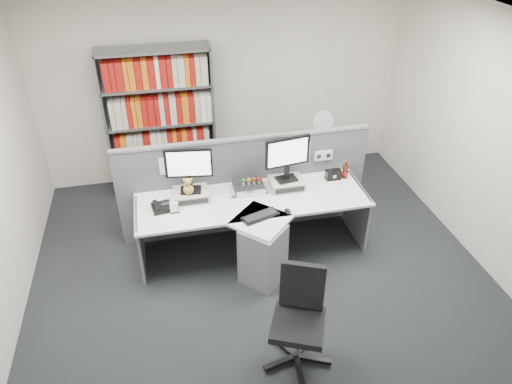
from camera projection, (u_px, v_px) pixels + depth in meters
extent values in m
plane|color=#26292C|center=(269.00, 297.00, 5.05)|extent=(5.50, 5.50, 0.00)
cube|color=silver|center=(223.00, 85.00, 6.56)|extent=(5.00, 0.04, 2.70)
cube|color=white|center=(275.00, 40.00, 3.58)|extent=(5.00, 5.50, 0.04)
cube|color=#565A62|center=(245.00, 186.00, 5.73)|extent=(3.00, 0.05, 1.25)
cube|color=#959499|center=(245.00, 139.00, 5.39)|extent=(3.00, 0.07, 0.03)
cube|color=white|center=(323.00, 155.00, 5.70)|extent=(0.22, 0.04, 0.12)
cube|color=white|center=(166.00, 164.00, 5.32)|extent=(0.16, 0.00, 0.22)
cube|color=white|center=(202.00, 161.00, 5.39)|extent=(0.16, 0.00, 0.22)
cube|color=white|center=(304.00, 150.00, 5.60)|extent=(0.16, 0.00, 0.22)
cube|color=white|center=(253.00, 200.00, 5.34)|extent=(2.60, 0.80, 0.03)
cube|color=white|center=(261.00, 221.00, 5.01)|extent=(0.74, 0.74, 0.03)
cube|color=gray|center=(263.00, 254.00, 5.11)|extent=(0.57, 0.57, 0.69)
cube|color=gray|center=(140.00, 240.00, 5.29)|extent=(0.03, 0.70, 0.72)
cube|color=gray|center=(356.00, 211.00, 5.76)|extent=(0.03, 0.70, 0.72)
cube|color=gray|center=(247.00, 208.00, 5.83)|extent=(2.50, 0.02, 0.45)
cube|color=beige|center=(191.00, 195.00, 5.31)|extent=(0.38, 0.30, 0.10)
cube|color=black|center=(193.00, 202.00, 5.19)|extent=(0.34, 0.01, 0.06)
cube|color=beige|center=(286.00, 183.00, 5.51)|extent=(0.38, 0.30, 0.10)
cube|color=black|center=(290.00, 190.00, 5.39)|extent=(0.34, 0.01, 0.06)
cube|color=black|center=(191.00, 190.00, 5.28)|extent=(0.25, 0.19, 0.02)
cube|color=black|center=(190.00, 183.00, 5.23)|extent=(0.05, 0.04, 0.18)
cube|color=black|center=(188.00, 163.00, 5.09)|extent=(0.51, 0.11, 0.34)
cube|color=#C3DBFD|center=(189.00, 164.00, 5.08)|extent=(0.46, 0.07, 0.29)
cube|color=black|center=(287.00, 179.00, 5.48)|extent=(0.25, 0.20, 0.02)
cube|color=black|center=(287.00, 172.00, 5.43)|extent=(0.06, 0.04, 0.19)
cube|color=black|center=(288.00, 152.00, 5.29)|extent=(0.52, 0.12, 0.35)
cube|color=#C3DBFD|center=(288.00, 153.00, 5.27)|extent=(0.47, 0.08, 0.29)
cube|color=black|center=(249.00, 187.00, 5.46)|extent=(0.33, 0.29, 0.09)
cube|color=silver|center=(251.00, 194.00, 5.34)|extent=(0.33, 0.01, 0.08)
cylinder|color=beige|center=(244.00, 184.00, 5.40)|extent=(0.03, 0.03, 0.03)
sphere|color=#19721E|center=(244.00, 180.00, 5.38)|extent=(0.05, 0.05, 0.05)
cylinder|color=beige|center=(249.00, 183.00, 5.41)|extent=(0.03, 0.03, 0.03)
sphere|color=orange|center=(249.00, 180.00, 5.39)|extent=(0.05, 0.05, 0.05)
cylinder|color=beige|center=(254.00, 182.00, 5.42)|extent=(0.03, 0.03, 0.03)
sphere|color=#593319|center=(254.00, 179.00, 5.40)|extent=(0.05, 0.05, 0.05)
cylinder|color=beige|center=(259.00, 182.00, 5.43)|extent=(0.03, 0.03, 0.03)
sphere|color=#A5140F|center=(259.00, 179.00, 5.41)|extent=(0.05, 0.05, 0.05)
cube|color=black|center=(260.00, 216.00, 5.04)|extent=(0.43, 0.27, 0.02)
cube|color=black|center=(260.00, 215.00, 5.03)|extent=(0.37, 0.22, 0.01)
ellipsoid|color=black|center=(288.00, 211.00, 5.09)|extent=(0.07, 0.11, 0.04)
cube|color=black|center=(162.00, 207.00, 5.14)|extent=(0.23, 0.22, 0.06)
cube|color=black|center=(156.00, 205.00, 5.10)|extent=(0.07, 0.17, 0.03)
cube|color=black|center=(166.00, 204.00, 5.14)|extent=(0.10, 0.07, 0.01)
cube|color=black|center=(175.00, 211.00, 5.11)|extent=(0.10, 0.06, 0.02)
cube|color=white|center=(174.00, 208.00, 5.06)|extent=(0.09, 0.04, 0.10)
cube|color=white|center=(174.00, 206.00, 5.10)|extent=(0.09, 0.04, 0.10)
sphere|color=gold|center=(189.00, 189.00, 5.20)|extent=(0.11, 0.11, 0.11)
sphere|color=gold|center=(188.00, 182.00, 5.15)|extent=(0.08, 0.08, 0.08)
sphere|color=gold|center=(184.00, 180.00, 5.13)|extent=(0.03, 0.03, 0.03)
sphere|color=gold|center=(191.00, 179.00, 5.14)|extent=(0.03, 0.03, 0.03)
cube|color=black|center=(333.00, 175.00, 5.66)|extent=(0.18, 0.10, 0.12)
cylinder|color=#3F190A|center=(345.00, 172.00, 5.66)|extent=(0.07, 0.07, 0.17)
cylinder|color=#A5140F|center=(345.00, 173.00, 5.67)|extent=(0.07, 0.07, 0.05)
cylinder|color=#3F190A|center=(346.00, 164.00, 5.60)|extent=(0.03, 0.03, 0.05)
cylinder|color=#A5140F|center=(346.00, 161.00, 5.59)|extent=(0.03, 0.03, 0.01)
cube|color=slate|center=(107.00, 128.00, 6.22)|extent=(0.03, 0.40, 2.00)
cube|color=slate|center=(212.00, 118.00, 6.47)|extent=(0.03, 0.40, 2.00)
cube|color=slate|center=(160.00, 117.00, 6.50)|extent=(1.40, 0.02, 2.00)
cube|color=slate|center=(168.00, 185.00, 6.88)|extent=(1.38, 0.40, 0.03)
cube|color=slate|center=(165.00, 155.00, 6.61)|extent=(1.38, 0.40, 0.03)
cube|color=slate|center=(161.00, 122.00, 6.34)|extent=(1.38, 0.40, 0.03)
cube|color=slate|center=(156.00, 85.00, 6.06)|extent=(1.38, 0.40, 0.03)
cube|color=slate|center=(152.00, 49.00, 5.81)|extent=(1.38, 0.40, 0.03)
cube|color=#A5140F|center=(167.00, 175.00, 6.75)|extent=(1.24, 0.28, 0.36)
cube|color=orange|center=(163.00, 143.00, 6.48)|extent=(1.24, 0.28, 0.36)
cube|color=beige|center=(159.00, 109.00, 6.21)|extent=(1.24, 0.28, 0.36)
cube|color=white|center=(155.00, 71.00, 5.93)|extent=(1.24, 0.28, 0.36)
cube|color=slate|center=(318.00, 165.00, 6.71)|extent=(0.45, 0.60, 0.70)
cube|color=black|center=(327.00, 165.00, 6.38)|extent=(0.40, 0.02, 0.28)
cube|color=black|center=(325.00, 185.00, 6.55)|extent=(0.40, 0.02, 0.28)
cylinder|color=white|center=(320.00, 142.00, 6.52)|extent=(0.17, 0.17, 0.03)
cylinder|color=white|center=(321.00, 135.00, 6.46)|extent=(0.03, 0.03, 0.17)
cylinder|color=white|center=(323.00, 121.00, 6.32)|extent=(0.28, 0.09, 0.28)
cylinder|color=silver|center=(322.00, 120.00, 6.35)|extent=(0.28, 0.08, 0.28)
cylinder|color=silver|center=(297.00, 342.00, 4.26)|extent=(0.05, 0.05, 0.39)
cube|color=black|center=(298.00, 325.00, 4.14)|extent=(0.60, 0.60, 0.07)
cube|color=black|center=(302.00, 285.00, 4.16)|extent=(0.40, 0.25, 0.46)
cube|color=black|center=(315.00, 359.00, 4.34)|extent=(0.29, 0.16, 0.04)
cylinder|color=black|center=(328.00, 362.00, 4.33)|extent=(0.05, 0.05, 0.03)
cube|color=black|center=(304.00, 342.00, 4.50)|extent=(0.23, 0.25, 0.04)
cylinder|color=black|center=(309.00, 335.00, 4.60)|extent=(0.05, 0.05, 0.03)
cube|color=black|center=(282.00, 345.00, 4.48)|extent=(0.19, 0.28, 0.04)
cylinder|color=black|center=(273.00, 338.00, 4.56)|extent=(0.05, 0.05, 0.03)
cube|color=black|center=(279.00, 363.00, 4.31)|extent=(0.30, 0.11, 0.04)
cylinder|color=black|center=(267.00, 369.00, 4.28)|extent=(0.05, 0.05, 0.03)
cube|color=black|center=(300.00, 373.00, 4.23)|extent=(0.08, 0.30, 0.04)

